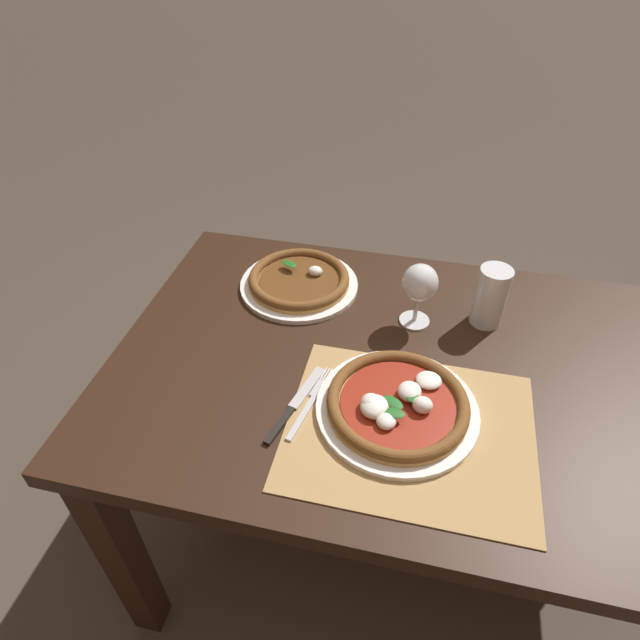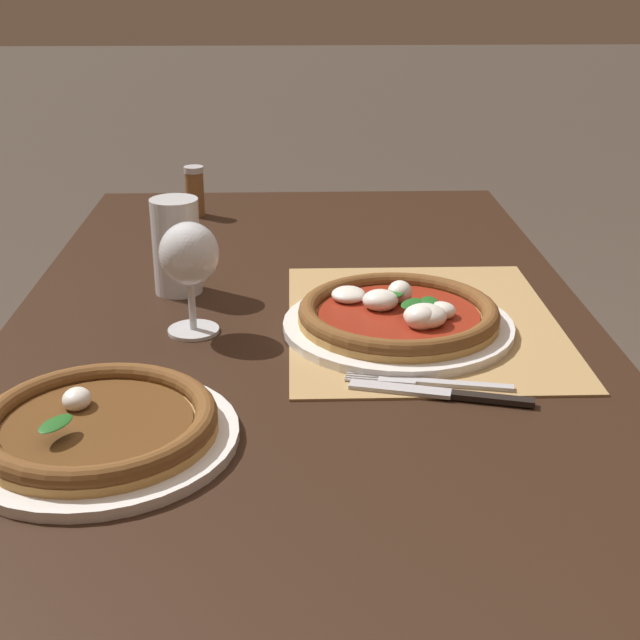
{
  "view_description": "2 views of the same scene",
  "coord_description": "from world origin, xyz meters",
  "px_view_note": "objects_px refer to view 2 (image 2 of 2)",
  "views": [
    {
      "loc": [
        -0.07,
        -0.82,
        1.55
      ],
      "look_at": [
        -0.26,
        0.0,
        0.83
      ],
      "focal_mm": 30.0,
      "sensor_mm": 36.0,
      "label": 1
    },
    {
      "loc": [
        -1.19,
        0.01,
        1.22
      ],
      "look_at": [
        -0.23,
        -0.02,
        0.82
      ],
      "focal_mm": 50.0,
      "sensor_mm": 36.0,
      "label": 2
    }
  ],
  "objects_px": {
    "wine_glass": "(189,259)",
    "pint_glass": "(177,248)",
    "pizza_near": "(399,316)",
    "knife": "(440,393)",
    "fork": "(427,382)",
    "pizza_far": "(99,427)",
    "pepper_shaker": "(195,191)"
  },
  "relations": [
    {
      "from": "wine_glass",
      "to": "pint_glass",
      "type": "distance_m",
      "value": 0.17
    },
    {
      "from": "pizza_near",
      "to": "knife",
      "type": "xyz_separation_m",
      "value": [
        -0.19,
        -0.03,
        -0.02
      ]
    },
    {
      "from": "pint_glass",
      "to": "fork",
      "type": "xyz_separation_m",
      "value": [
        -0.33,
        -0.33,
        -0.06
      ]
    },
    {
      "from": "pizza_far",
      "to": "pepper_shaker",
      "type": "xyz_separation_m",
      "value": [
        0.88,
        -0.02,
        0.03
      ]
    },
    {
      "from": "knife",
      "to": "pizza_far",
      "type": "bearing_deg",
      "value": 103.59
    },
    {
      "from": "pizza_near",
      "to": "pint_glass",
      "type": "bearing_deg",
      "value": 62.18
    },
    {
      "from": "wine_glass",
      "to": "fork",
      "type": "relative_size",
      "value": 0.78
    },
    {
      "from": "pizza_near",
      "to": "knife",
      "type": "distance_m",
      "value": 0.2
    },
    {
      "from": "fork",
      "to": "pizza_far",
      "type": "bearing_deg",
      "value": 108.19
    },
    {
      "from": "pizza_far",
      "to": "knife",
      "type": "relative_size",
      "value": 1.39
    },
    {
      "from": "fork",
      "to": "pepper_shaker",
      "type": "bearing_deg",
      "value": 24.6
    },
    {
      "from": "knife",
      "to": "pizza_near",
      "type": "bearing_deg",
      "value": 7.79
    },
    {
      "from": "fork",
      "to": "knife",
      "type": "relative_size",
      "value": 0.94
    },
    {
      "from": "pizza_far",
      "to": "pint_glass",
      "type": "height_order",
      "value": "pint_glass"
    },
    {
      "from": "pizza_near",
      "to": "pepper_shaker",
      "type": "height_order",
      "value": "pepper_shaker"
    },
    {
      "from": "pepper_shaker",
      "to": "pizza_near",
      "type": "bearing_deg",
      "value": -150.82
    },
    {
      "from": "pizza_near",
      "to": "pizza_far",
      "type": "xyz_separation_m",
      "value": [
        -0.29,
        0.35,
        -0.0
      ]
    },
    {
      "from": "knife",
      "to": "pepper_shaker",
      "type": "distance_m",
      "value": 0.87
    },
    {
      "from": "pepper_shaker",
      "to": "fork",
      "type": "bearing_deg",
      "value": -155.4
    },
    {
      "from": "pizza_near",
      "to": "pizza_far",
      "type": "distance_m",
      "value": 0.45
    },
    {
      "from": "fork",
      "to": "knife",
      "type": "height_order",
      "value": "knife"
    },
    {
      "from": "pizza_near",
      "to": "pepper_shaker",
      "type": "relative_size",
      "value": 3.24
    },
    {
      "from": "wine_glass",
      "to": "pint_glass",
      "type": "relative_size",
      "value": 1.07
    },
    {
      "from": "pizza_near",
      "to": "wine_glass",
      "type": "height_order",
      "value": "wine_glass"
    },
    {
      "from": "pizza_far",
      "to": "pint_glass",
      "type": "xyz_separation_m",
      "value": [
        0.45,
        -0.03,
        0.05
      ]
    },
    {
      "from": "wine_glass",
      "to": "fork",
      "type": "bearing_deg",
      "value": -120.55
    },
    {
      "from": "pizza_near",
      "to": "knife",
      "type": "bearing_deg",
      "value": -172.21
    },
    {
      "from": "wine_glass",
      "to": "pizza_near",
      "type": "bearing_deg",
      "value": -91.76
    },
    {
      "from": "pint_glass",
      "to": "fork",
      "type": "relative_size",
      "value": 0.73
    },
    {
      "from": "pizza_far",
      "to": "knife",
      "type": "bearing_deg",
      "value": -76.41
    },
    {
      "from": "wine_glass",
      "to": "knife",
      "type": "height_order",
      "value": "wine_glass"
    },
    {
      "from": "wine_glass",
      "to": "knife",
      "type": "bearing_deg",
      "value": -123.61
    }
  ]
}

